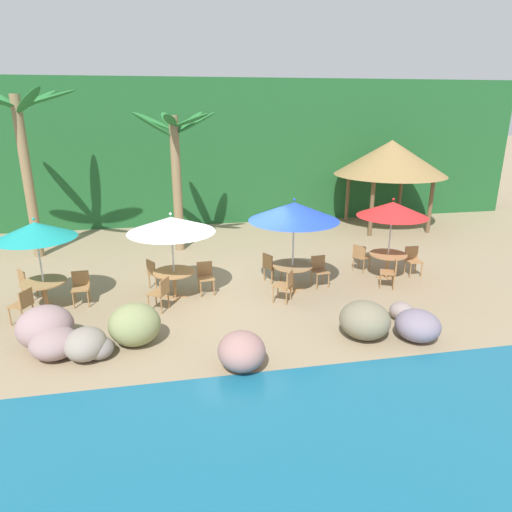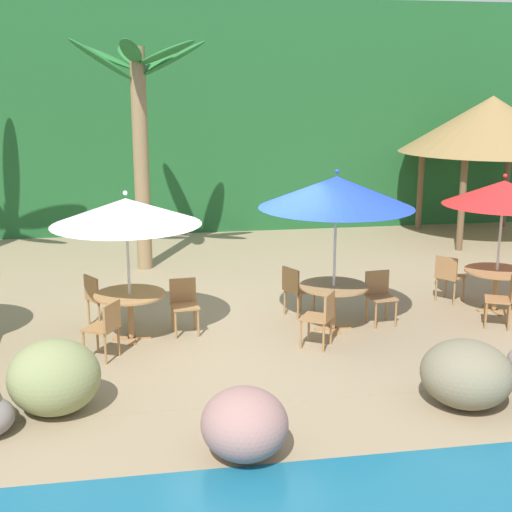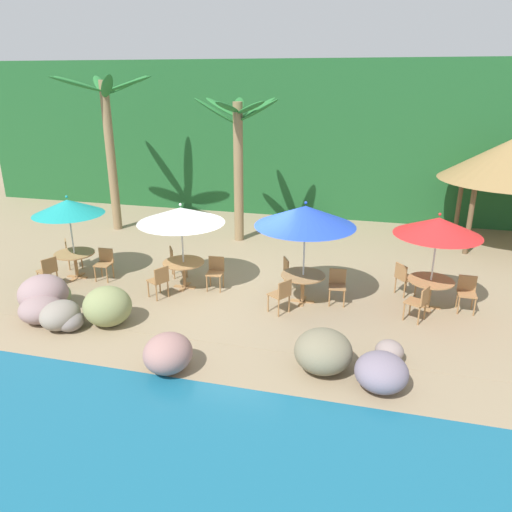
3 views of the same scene
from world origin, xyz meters
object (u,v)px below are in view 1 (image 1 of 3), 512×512
object	(u,v)px
umbrella_white	(171,225)
chair_blue_left	(286,284)
chair_red_inland	(360,256)
chair_teal_inland	(27,282)
dining_table_white	(174,276)
dining_table_blue	(292,269)
palm_tree_second	(176,155)
chair_white_seaward	(205,275)
chair_white_inland	(155,272)
chair_blue_seaward	(319,269)
chair_red_seaward	(413,259)
chair_teal_seaward	(81,285)
dining_table_teal	(44,286)
umbrella_teal	(35,230)
chair_white_left	(161,292)
chair_blue_inland	(270,265)
umbrella_red	(393,209)
palapa_hut	(391,158)
palm_tree_nearest	(22,142)
chair_red_left	(391,271)
umbrella_blue	(294,211)
chair_teal_left	(23,304)
dining_table_red	(388,258)

from	to	relation	value
umbrella_white	chair_blue_left	xyz separation A→B (m)	(2.83, -0.85, -1.51)
chair_red_inland	chair_teal_inland	bearing A→B (deg)	-177.45
dining_table_white	dining_table_blue	bearing A→B (deg)	-1.65
palm_tree_second	chair_white_seaward	bearing A→B (deg)	-82.44
chair_white_inland	dining_table_white	bearing A→B (deg)	-52.09
chair_blue_seaward	chair_red_seaward	world-z (taller)	same
chair_teal_seaward	dining_table_teal	bearing A→B (deg)	-171.25
chair_blue_seaward	palm_tree_second	xyz separation A→B (m)	(-3.77, 4.25, 2.82)
chair_teal_inland	umbrella_white	size ratio (longest dim) A/B	0.37
umbrella_teal	chair_white_left	distance (m)	3.34
dining_table_teal	chair_teal_seaward	bearing A→B (deg)	8.75
palm_tree_second	chair_red_seaward	bearing A→B (deg)	-29.85
chair_blue_inland	chair_red_seaward	bearing A→B (deg)	-2.75
umbrella_red	palapa_hut	size ratio (longest dim) A/B	0.53
chair_teal_inland	palm_tree_nearest	distance (m)	5.18
chair_blue_inland	palapa_hut	bearing A→B (deg)	40.94
chair_blue_inland	chair_blue_left	xyz separation A→B (m)	(0.07, -1.48, 0.00)
chair_red_inland	palm_tree_nearest	distance (m)	11.27
chair_white_seaward	chair_white_left	world-z (taller)	same
umbrella_red	palm_tree_nearest	xyz separation A→B (m)	(-10.78, 4.13, 1.72)
dining_table_blue	chair_red_inland	xyz separation A→B (m)	(2.45, 1.05, -0.10)
chair_white_left	chair_blue_seaward	world-z (taller)	same
umbrella_white	umbrella_red	bearing A→B (deg)	3.10
dining_table_blue	chair_red_inland	bearing A→B (deg)	23.10
umbrella_teal	chair_white_seaward	world-z (taller)	umbrella_teal
chair_red_left	palapa_hut	xyz separation A→B (m)	(2.99, 6.49, 2.37)
chair_teal_seaward	umbrella_red	distance (m)	8.79
chair_white_inland	palapa_hut	xyz separation A→B (m)	(9.50, 5.35, 2.37)
chair_blue_seaward	umbrella_red	size ratio (longest dim) A/B	0.36
dining_table_white	chair_red_seaward	size ratio (longest dim) A/B	1.26
chair_white_seaward	umbrella_teal	bearing A→B (deg)	-176.28
dining_table_blue	chair_teal_inland	bearing A→B (deg)	174.91
umbrella_blue	dining_table_blue	world-z (taller)	umbrella_blue
chair_white_left	chair_blue_left	xyz separation A→B (m)	(3.17, -0.07, 0.00)
dining_table_teal	umbrella_red	xyz separation A→B (m)	(9.49, 0.44, 1.47)
chair_teal_left	umbrella_red	bearing A→B (deg)	7.27
umbrella_red	palm_tree_nearest	world-z (taller)	palm_tree_nearest
dining_table_white	chair_red_inland	xyz separation A→B (m)	(5.67, 0.95, -0.10)
dining_table_blue	dining_table_red	xyz separation A→B (m)	(3.05, 0.43, 0.00)
umbrella_white	chair_blue_inland	bearing A→B (deg)	12.77
dining_table_teal	palapa_hut	xyz separation A→B (m)	(12.20, 6.12, 2.27)
umbrella_teal	chair_white_inland	size ratio (longest dim) A/B	2.73
dining_table_white	chair_red_left	size ratio (longest dim) A/B	1.26
chair_white_inland	chair_red_seaward	size ratio (longest dim) A/B	1.00
umbrella_red	dining_table_red	size ratio (longest dim) A/B	2.20
umbrella_white	dining_table_red	size ratio (longest dim) A/B	2.12
chair_red_left	palm_tree_second	xyz separation A→B (m)	(-5.70, 4.80, 2.82)
dining_table_teal	chair_teal_inland	size ratio (longest dim) A/B	1.26
chair_white_inland	umbrella_blue	world-z (taller)	umbrella_blue
palm_tree_nearest	palm_tree_second	world-z (taller)	palm_tree_nearest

